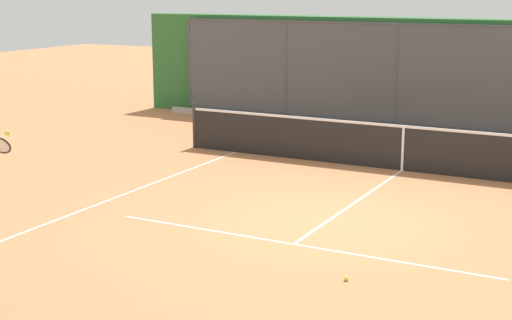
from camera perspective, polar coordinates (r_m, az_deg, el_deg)
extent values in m
plane|color=#C67A4C|center=(12.75, 5.27, -4.53)|extent=(60.00, 60.00, 0.00)
cube|color=white|center=(11.61, 2.79, -6.21)|extent=(6.21, 0.05, 0.01)
cube|color=white|center=(14.05, -11.26, -3.09)|extent=(0.05, 9.76, 0.01)
cube|color=white|center=(13.98, 7.45, -3.02)|extent=(0.05, 5.37, 0.01)
cylinder|color=#474C51|center=(20.95, 10.30, 6.04)|extent=(0.07, 0.07, 2.84)
cylinder|color=#474C51|center=(22.13, 2.22, 6.58)|extent=(0.07, 0.07, 2.84)
cylinder|color=#474C51|center=(23.70, -4.92, 6.94)|extent=(0.07, 0.07, 2.84)
cylinder|color=#474C51|center=(20.42, 14.85, 9.55)|extent=(16.21, 0.05, 0.05)
cube|color=#474C51|center=(20.53, 14.63, 5.71)|extent=(16.21, 0.02, 2.84)
cube|color=#2D6B33|center=(21.15, 15.05, 6.02)|extent=(19.21, 0.90, 2.95)
cube|color=#ADADA8|center=(20.55, 14.31, 1.93)|extent=(17.21, 0.18, 0.15)
cylinder|color=#2D2D2D|center=(18.44, -4.56, 2.55)|extent=(0.09, 0.09, 1.07)
cube|color=black|center=(16.36, 10.77, 0.78)|extent=(10.13, 0.02, 0.91)
cube|color=white|center=(16.27, 10.84, 2.44)|extent=(10.13, 0.04, 0.05)
cube|color=white|center=(16.36, 10.77, 0.78)|extent=(0.05, 0.04, 0.91)
torus|color=black|center=(10.13, -18.34, 1.05)|extent=(0.33, 0.24, 0.26)
cylinder|color=silver|center=(10.13, -18.34, 1.05)|extent=(0.27, 0.19, 0.21)
sphere|color=#C1D138|center=(10.26, -17.84, 1.90)|extent=(0.07, 0.07, 0.07)
sphere|color=#D6E042|center=(10.27, 6.67, -8.67)|extent=(0.07, 0.07, 0.07)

